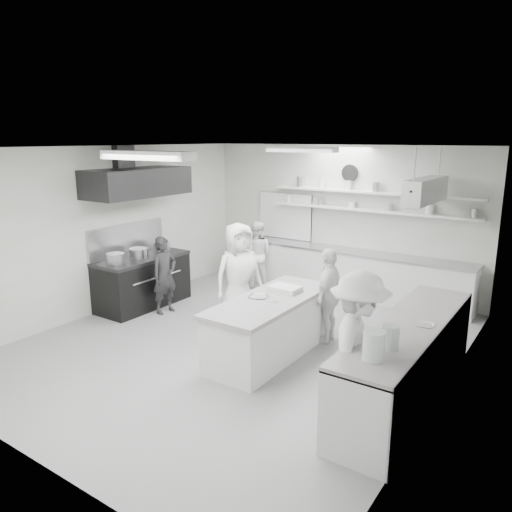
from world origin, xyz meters
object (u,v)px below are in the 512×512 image
Objects in this scene: stove at (143,283)px; back_counter at (345,273)px; cook_stove at (165,275)px; cook_back at (256,254)px; right_counter at (407,362)px; prep_island at (271,328)px.

back_counter is at bearing 43.99° from stove.
back_counter is at bearing -31.70° from cook_stove.
back_counter is 3.65m from cook_stove.
cook_stove is at bearing 58.27° from cook_back.
right_counter reaches higher than back_counter.
right_counter is at bearing 126.06° from cook_back.
prep_island is 2.63m from cook_stove.
cook_back is (-1.79, -0.58, 0.26)m from back_counter.
stove reaches higher than prep_island.
right_counter is (5.25, -0.60, 0.02)m from stove.
cook_stove reaches higher than right_counter.
right_counter is at bearing -3.35° from prep_island.
right_counter reaches higher than stove.
cook_stove is at bearing -128.69° from back_counter.
stove is 0.68m from cook_stove.
cook_stove is (-2.27, -2.84, 0.25)m from back_counter.
cook_stove is at bearing 173.09° from right_counter.
right_counter is 2.05m from prep_island.
back_counter is (2.90, 2.80, 0.01)m from stove.
cook_back is at bearing -5.03° from cook_stove.
cook_stove reaches higher than prep_island.
stove is 4.03m from back_counter.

